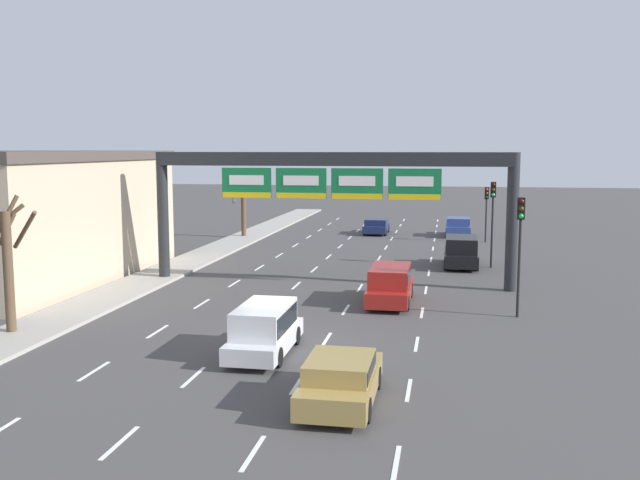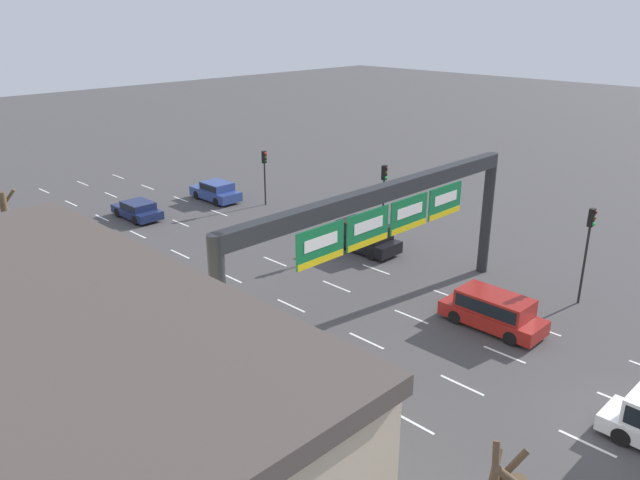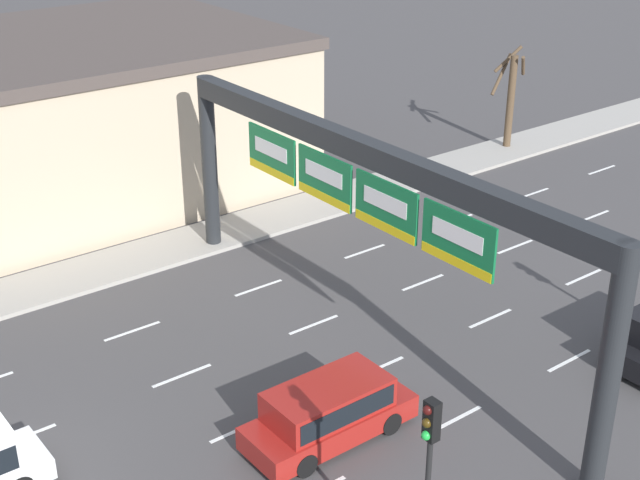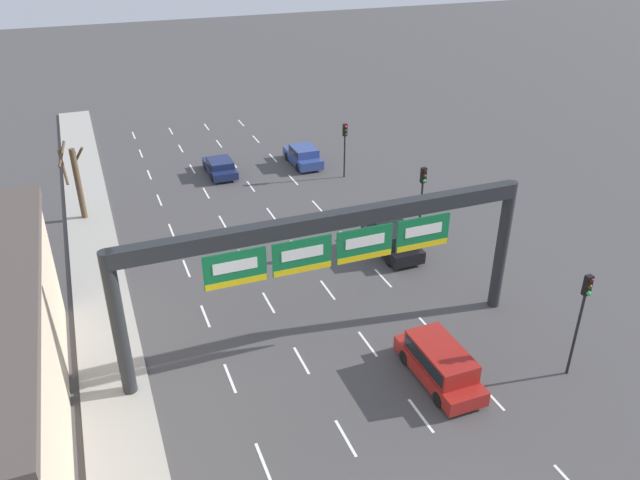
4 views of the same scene
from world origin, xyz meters
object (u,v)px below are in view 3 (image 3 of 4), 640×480
suv_red (329,409)px  tree_bare_closest (510,95)px  sign_gantry (362,188)px  traffic_light_far_end (428,462)px

suv_red → tree_bare_closest: bearing=121.3°
suv_red → tree_bare_closest: (-13.44, 22.09, 1.87)m
suv_red → sign_gantry: bearing=131.3°
traffic_light_far_end → tree_bare_closest: size_ratio=1.00×
sign_gantry → suv_red: bearing=-48.7°
suv_red → traffic_light_far_end: (5.46, -1.75, 2.60)m
traffic_light_far_end → tree_bare_closest: tree_bare_closest is taller
traffic_light_far_end → suv_red: bearing=162.3°
sign_gantry → tree_bare_closest: size_ratio=3.73×
suv_red → tree_bare_closest: tree_bare_closest is taller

